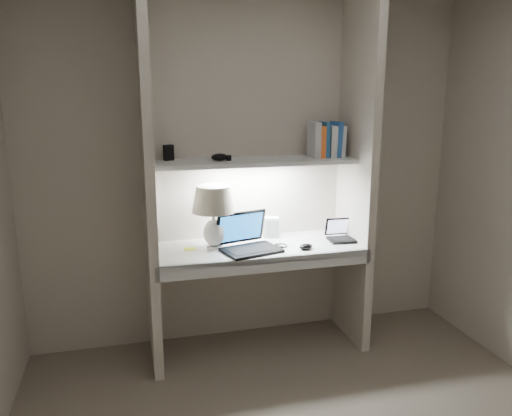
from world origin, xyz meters
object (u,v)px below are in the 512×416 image
object	(u,v)px
table_lamp	(214,206)
book_row	(326,140)
speaker	(271,227)
laptop_main	(247,241)
laptop_netbook	(343,235)

from	to	relation	value
table_lamp	book_row	distance (m)	0.94
speaker	table_lamp	bearing A→B (deg)	-141.25
table_lamp	speaker	bearing A→B (deg)	18.69
table_lamp	speaker	size ratio (longest dim) A/B	2.83
laptop_main	laptop_netbook	distance (m)	0.74
speaker	laptop_main	bearing A→B (deg)	-115.32
laptop_netbook	speaker	distance (m)	0.53
table_lamp	laptop_main	xyz separation A→B (m)	(0.21, -0.08, -0.24)
laptop_main	laptop_netbook	world-z (taller)	laptop_main
book_row	speaker	bearing A→B (deg)	169.36
laptop_netbook	table_lamp	bearing A→B (deg)	-178.21
book_row	laptop_main	bearing A→B (deg)	-165.36
laptop_netbook	speaker	world-z (taller)	speaker
laptop_main	laptop_netbook	size ratio (longest dim) A/B	1.81
laptop_netbook	book_row	distance (m)	0.70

